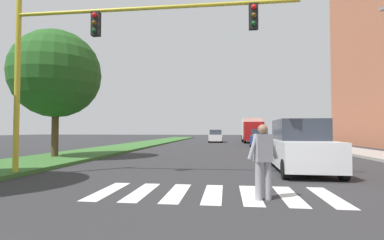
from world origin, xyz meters
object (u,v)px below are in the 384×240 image
Objects in this scene: traffic_light_gantry at (96,45)px; sedan_distant at (216,136)px; tree_mid at (56,74)px; sedan_midblock at (259,138)px; pedestrian_performer at (263,158)px; suv_crossing at (300,147)px; truck_box_delivery at (252,130)px.

traffic_light_gantry reaches higher than sedan_distant.
sedan_distant is (7.84, 22.95, -3.87)m from tree_mid.
tree_mid reaches higher than sedan_midblock.
pedestrian_performer is 0.38× the size of sedan_distant.
suv_crossing is 1.04× the size of sedan_distant.
truck_box_delivery is at bearing -7.91° from sedan_distant.
tree_mid is 24.55m from sedan_distant.
sedan_distant is (-2.22, 30.81, -0.17)m from pedestrian_performer.
sedan_distant is 4.73m from truck_box_delivery.
sedan_distant is at bearing 94.12° from pedestrian_performer.
suv_crossing is (1.96, 4.72, -0.00)m from pedestrian_performer.
truck_box_delivery is at bearing 85.48° from pedestrian_performer.
tree_mid reaches higher than suv_crossing.
tree_mid is at bearing -131.59° from sedan_midblock.
suv_crossing is at bearing -90.96° from truck_box_delivery.
sedan_midblock is (7.49, 19.50, -3.60)m from traffic_light_gantry.
suv_crossing is 26.42m from sedan_distant.
truck_box_delivery reaches higher than pedestrian_performer.
suv_crossing is 1.02× the size of sedan_midblock.
sedan_distant is at bearing 117.11° from sedan_midblock.
pedestrian_performer reaches higher than sedan_distant.
sedan_distant is at bearing 172.09° from truck_box_delivery.
traffic_light_gantry is 2.11× the size of sedan_distant.
sedan_distant is at bearing 99.10° from suv_crossing.
suv_crossing is at bearing -14.66° from tree_mid.
sedan_midblock is at bearing -62.89° from sedan_distant.
truck_box_delivery is at bearing 60.85° from tree_mid.
sedan_distant is at bearing 71.15° from tree_mid.
pedestrian_performer is at bearing -85.88° from sedan_distant.
sedan_midblock is at bearing 48.41° from tree_mid.
traffic_light_gantry is at bearing 155.35° from pedestrian_performer.
truck_box_delivery reaches higher than suv_crossing.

